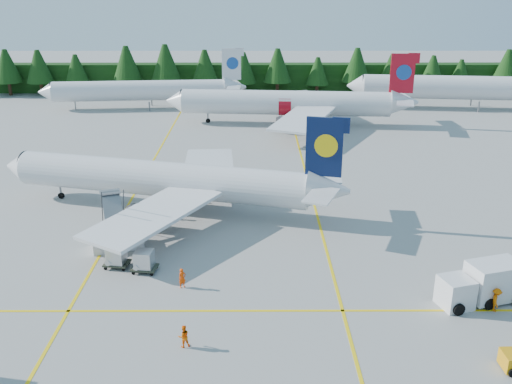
{
  "coord_description": "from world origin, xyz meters",
  "views": [
    {
      "loc": [
        -0.41,
        -41.9,
        22.53
      ],
      "look_at": [
        -0.28,
        9.52,
        3.5
      ],
      "focal_mm": 40.0,
      "sensor_mm": 36.0,
      "label": 1
    }
  ],
  "objects_px": {
    "service_truck": "(481,284)",
    "airliner_red": "(281,103)",
    "airliner_navy": "(154,179)",
    "airstairs": "(117,237)"
  },
  "relations": [
    {
      "from": "service_truck",
      "to": "airliner_red",
      "type": "bearing_deg",
      "value": 85.7
    },
    {
      "from": "airliner_red",
      "to": "airliner_navy",
      "type": "bearing_deg",
      "value": -106.64
    },
    {
      "from": "airliner_navy",
      "to": "service_truck",
      "type": "distance_m",
      "value": 33.2
    },
    {
      "from": "airliner_navy",
      "to": "airliner_red",
      "type": "xyz_separation_m",
      "value": [
        14.91,
        37.74,
        0.32
      ]
    },
    {
      "from": "airliner_navy",
      "to": "airstairs",
      "type": "height_order",
      "value": "airliner_navy"
    },
    {
      "from": "airliner_navy",
      "to": "airstairs",
      "type": "relative_size",
      "value": 5.39
    },
    {
      "from": "airstairs",
      "to": "airliner_navy",
      "type": "bearing_deg",
      "value": 59.24
    },
    {
      "from": "airliner_red",
      "to": "airstairs",
      "type": "bearing_deg",
      "value": -104.83
    },
    {
      "from": "airliner_navy",
      "to": "service_truck",
      "type": "height_order",
      "value": "airliner_navy"
    },
    {
      "from": "airliner_red",
      "to": "airstairs",
      "type": "distance_m",
      "value": 50.0
    }
  ]
}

